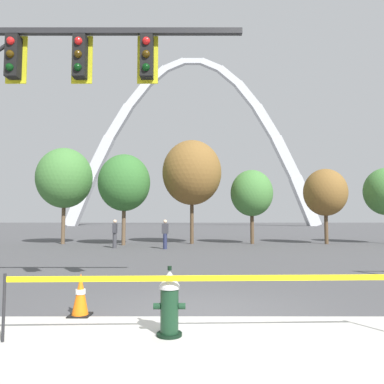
{
  "coord_description": "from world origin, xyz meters",
  "views": [
    {
      "loc": [
        -0.13,
        -6.18,
        1.68
      ],
      "look_at": [
        -0.14,
        5.0,
        2.5
      ],
      "focal_mm": 33.27,
      "sensor_mm": 36.0,
      "label": 1
    }
  ],
  "objects": [
    {
      "name": "monument_arch",
      "position": [
        -0.0,
        68.53,
        16.35
      ],
      "size": [
        53.41,
        2.33,
        36.58
      ],
      "color": "silver",
      "rests_on": "ground"
    },
    {
      "name": "pedestrian_walking_left",
      "position": [
        -4.46,
        13.82,
        0.82
      ],
      "size": [
        0.22,
        0.35,
        1.59
      ],
      "color": "#38383D",
      "rests_on": "ground"
    },
    {
      "name": "tree_left_mid",
      "position": [
        -4.4,
        16.07,
        3.89
      ],
      "size": [
        3.25,
        3.25,
        5.69
      ],
      "color": "brown",
      "rests_on": "ground"
    },
    {
      "name": "tree_far_left",
      "position": [
        -8.49,
        16.96,
        4.28
      ],
      "size": [
        3.58,
        3.58,
        6.26
      ],
      "color": "brown",
      "rests_on": "ground"
    },
    {
      "name": "tree_center_left",
      "position": [
        -0.14,
        17.16,
        4.67
      ],
      "size": [
        3.9,
        3.9,
        6.82
      ],
      "color": "brown",
      "rests_on": "ground"
    },
    {
      "name": "fire_hydrant",
      "position": [
        -0.45,
        -0.97,
        0.47
      ],
      "size": [
        0.46,
        0.48,
        0.99
      ],
      "color": "black",
      "rests_on": "ground"
    },
    {
      "name": "ground_plane",
      "position": [
        0.0,
        0.0,
        0.0
      ],
      "size": [
        240.0,
        240.0,
        0.0
      ],
      "primitive_type": "plane",
      "color": "#474749"
    },
    {
      "name": "pedestrian_standing_center",
      "position": [
        -1.59,
        13.22,
        0.82
      ],
      "size": [
        0.35,
        0.22,
        1.59
      ],
      "color": "#232847",
      "rests_on": "ground"
    },
    {
      "name": "traffic_cone_by_hydrant",
      "position": [
        -2.05,
        0.06,
        0.36
      ],
      "size": [
        0.36,
        0.36,
        0.73
      ],
      "color": "black",
      "rests_on": "ground"
    },
    {
      "name": "caution_tape_barrier",
      "position": [
        0.1,
        -1.14,
        0.64
      ],
      "size": [
        5.62,
        0.23,
        0.92
      ],
      "color": "#232326",
      "rests_on": "ground"
    },
    {
      "name": "tree_right_mid",
      "position": [
        8.58,
        16.97,
        3.34
      ],
      "size": [
        2.8,
        2.8,
        4.89
      ],
      "color": "brown",
      "rests_on": "ground"
    },
    {
      "name": "tree_center_right",
      "position": [
        3.79,
        17.09,
        3.3
      ],
      "size": [
        2.76,
        2.76,
        4.83
      ],
      "color": "brown",
      "rests_on": "ground"
    }
  ]
}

